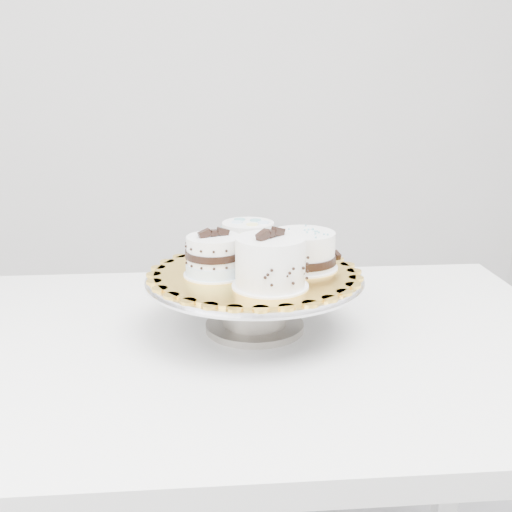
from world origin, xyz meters
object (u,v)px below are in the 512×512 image
object	(u,v)px
cake_stand	(255,292)
cake_swirl	(270,264)
cake_board	(255,273)
cake_ribbon	(303,251)
table	(239,385)
cake_dots	(248,240)
cake_banded	(214,257)

from	to	relation	value
cake_stand	cake_swirl	bearing A→B (deg)	-88.12
cake_swirl	cake_stand	bearing A→B (deg)	60.13
cake_board	cake_stand	bearing A→B (deg)	-90.00
cake_board	cake_ribbon	world-z (taller)	cake_ribbon
cake_stand	table	bearing A→B (deg)	-136.09
cake_board	table	bearing A→B (deg)	-136.09
cake_board	cake_swirl	size ratio (longest dim) A/B	2.26
cake_dots	cake_swirl	bearing A→B (deg)	-109.01
cake_board	cake_banded	distance (m)	0.08
cake_dots	cake_banded	bearing A→B (deg)	-152.73
cake_swirl	cake_dots	distance (m)	0.16
cake_board	cake_dots	bearing A→B (deg)	82.91
table	cake_ribbon	bearing A→B (deg)	27.22
cake_stand	cake_dots	xyz separation A→B (m)	(0.01, 0.08, 0.07)
cake_banded	cake_ribbon	distance (m)	0.16
table	cake_dots	bearing A→B (deg)	78.36
cake_stand	cake_dots	size ratio (longest dim) A/B	3.21
cake_dots	table	bearing A→B (deg)	-129.15
cake_banded	cake_dots	bearing A→B (deg)	34.03
cake_board	cake_ribbon	bearing A→B (deg)	-0.24
cake_stand	cake_swirl	world-z (taller)	cake_swirl
cake_stand	cake_dots	bearing A→B (deg)	82.91
table	cake_dots	xyz separation A→B (m)	(0.05, 0.11, 0.22)
cake_ribbon	cake_board	bearing A→B (deg)	171.39
table	cake_board	distance (m)	0.19
table	cake_swirl	bearing A→B (deg)	-36.35
cake_stand	cake_banded	world-z (taller)	cake_banded
table	cake_dots	size ratio (longest dim) A/B	11.24
cake_board	cake_banded	size ratio (longest dim) A/B	3.25
cake_dots	cake_ribbon	distance (m)	0.11
cake_board	cake_swirl	distance (m)	0.09
cake_stand	cake_banded	bearing A→B (deg)	178.60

